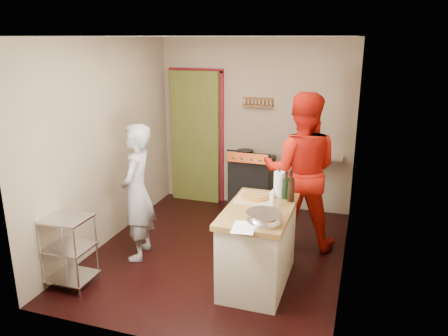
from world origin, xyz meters
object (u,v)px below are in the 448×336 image
at_px(person_red, 301,171).
at_px(island, 259,243).
at_px(person_stripe, 137,193).
at_px(wire_shelving, 69,248).
at_px(stove, 252,184).

bearing_deg(person_red, island, 69.92).
relative_size(island, person_stripe, 0.77).
height_order(wire_shelving, person_red, person_red).
height_order(stove, island, island).
xyz_separation_m(stove, wire_shelving, (-1.33, -2.62, -0.01)).
xyz_separation_m(person_stripe, person_red, (1.79, 0.93, 0.16)).
bearing_deg(person_red, stove, -51.91).
bearing_deg(person_stripe, wire_shelving, -37.55).
height_order(wire_shelving, person_stripe, person_stripe).
distance_m(stove, person_red, 1.33).
xyz_separation_m(island, person_stripe, (-1.52, 0.14, 0.36)).
bearing_deg(person_red, person_stripe, 21.26).
bearing_deg(island, stove, 106.66).
bearing_deg(person_stripe, person_red, 104.84).
distance_m(wire_shelving, island, 2.03).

